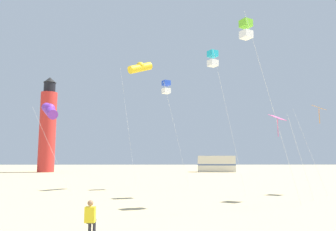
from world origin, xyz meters
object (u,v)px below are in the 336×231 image
object	(u,v)px
kite_tube_violet	(50,110)
kite_box_blue	(166,87)
kite_flyer_standing	(91,216)
kite_diamond_orange	(318,110)
lighthouse_distant	(48,127)
kite_diamond_rainbow	(278,120)
kite_tube_gold	(140,67)
kite_box_cyan	(213,59)
kite_box_lime	(246,29)
rv_van_cream	(216,164)

from	to	relation	value
kite_tube_violet	kite_box_blue	xyz separation A→B (m)	(8.47, 4.49, 2.72)
kite_flyer_standing	kite_diamond_orange	distance (m)	19.30
lighthouse_distant	kite_diamond_rainbow	bearing A→B (deg)	-52.68
kite_diamond_rainbow	kite_tube_gold	bearing A→B (deg)	139.19
kite_flyer_standing	kite_box_cyan	bearing A→B (deg)	-118.11
kite_diamond_orange	kite_diamond_rainbow	distance (m)	5.75
kite_diamond_orange	kite_diamond_rainbow	bearing A→B (deg)	-140.45
kite_box_cyan	kite_box_blue	distance (m)	6.21
kite_tube_gold	kite_box_cyan	bearing A→B (deg)	-44.48
kite_box_blue	lighthouse_distant	size ratio (longest dim) A/B	0.55
kite_box_lime	lighthouse_distant	xyz separation A→B (m)	(-25.39, 37.80, -2.36)
kite_box_blue	rv_van_cream	xyz separation A→B (m)	(9.02, 28.81, -7.29)
kite_box_cyan	lighthouse_distant	world-z (taller)	lighthouse_distant
kite_flyer_standing	kite_box_lime	bearing A→B (deg)	-136.13
kite_box_cyan	kite_flyer_standing	bearing A→B (deg)	-118.64
kite_diamond_rainbow	lighthouse_distant	world-z (taller)	lighthouse_distant
kite_diamond_rainbow	kite_box_cyan	distance (m)	6.50
kite_box_lime	kite_box_blue	size ratio (longest dim) A/B	1.16
kite_diamond_orange	lighthouse_distant	distance (m)	45.77
kite_box_lime	lighthouse_distant	size ratio (longest dim) A/B	0.64
kite_diamond_orange	kite_box_lime	xyz separation A→B (m)	(-6.60, -5.11, 4.15)
kite_tube_violet	kite_box_lime	size ratio (longest dim) A/B	0.62
kite_box_cyan	lighthouse_distant	size ratio (longest dim) A/B	0.61
kite_box_cyan	kite_box_blue	bearing A→B (deg)	122.91
kite_diamond_rainbow	kite_flyer_standing	bearing A→B (deg)	-138.61
kite_flyer_standing	kite_tube_violet	distance (m)	14.08
kite_diamond_rainbow	rv_van_cream	xyz separation A→B (m)	(2.03, 36.45, -3.51)
kite_flyer_standing	kite_diamond_rainbow	bearing A→B (deg)	-138.08
kite_tube_violet	kite_box_cyan	xyz separation A→B (m)	(11.80, -0.65, 3.69)
kite_diamond_rainbow	kite_diamond_orange	bearing A→B (deg)	39.55
kite_box_blue	rv_van_cream	distance (m)	31.06
kite_box_blue	kite_box_cyan	bearing A→B (deg)	-57.09
kite_tube_gold	kite_box_lime	bearing A→B (deg)	-53.61
kite_tube_violet	kite_box_lime	distance (m)	14.63
kite_flyer_standing	kite_diamond_rainbow	distance (m)	13.59
rv_van_cream	kite_tube_gold	bearing A→B (deg)	-108.58
kite_diamond_orange	kite_tube_gold	distance (m)	15.06
kite_tube_gold	lighthouse_distant	bearing A→B (deg)	123.00
kite_flyer_standing	lighthouse_distant	world-z (taller)	lighthouse_distant
kite_box_blue	kite_diamond_rainbow	bearing A→B (deg)	-47.53
kite_diamond_rainbow	kite_box_blue	world-z (taller)	kite_box_blue
kite_tube_violet	kite_box_cyan	size ratio (longest dim) A/B	0.65
kite_flyer_standing	kite_box_lime	size ratio (longest dim) A/B	0.11
kite_diamond_orange	kite_box_lime	distance (m)	9.32
kite_diamond_rainbow	rv_van_cream	size ratio (longest dim) A/B	0.80
kite_box_blue	kite_tube_gold	bearing A→B (deg)	170.01
kite_tube_gold	rv_van_cream	xyz separation A→B (m)	(11.34, 28.40, -9.19)
kite_diamond_orange	kite_box_cyan	world-z (taller)	kite_box_cyan
kite_diamond_orange	kite_box_lime	size ratio (longest dim) A/B	0.60
kite_flyer_standing	lighthouse_distant	size ratio (longest dim) A/B	0.07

